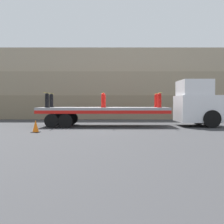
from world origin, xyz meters
The scene contains 14 objects.
ground_plane centered at (0.00, 0.00, 0.00)m, with size 120.00×120.00×0.00m, color #38383A.
rock_cliff centered at (0.00, 8.15, 3.29)m, with size 60.00×3.30×6.59m.
truck_cab centered at (6.19, 0.00, 1.47)m, with size 2.63×2.59×2.98m.
flatbed_trailer centered at (-0.52, 0.00, 1.00)m, with size 8.27×2.63×1.23m.
fire_hydrant_black_near_0 centered at (-3.54, -0.56, 1.67)m, with size 0.32×0.55×0.92m.
fire_hydrant_black_far_0 centered at (-3.54, 0.56, 1.67)m, with size 0.32×0.55×0.92m.
fire_hydrant_red_near_1 centered at (0.00, -0.56, 1.67)m, with size 0.32×0.55×0.92m.
fire_hydrant_red_far_1 centered at (0.00, 0.56, 1.67)m, with size 0.32×0.55×0.92m.
fire_hydrant_red_near_2 centered at (3.54, -0.56, 1.67)m, with size 0.32×0.55×0.92m.
fire_hydrant_red_far_2 centered at (3.54, 0.56, 1.67)m, with size 0.32×0.55×0.92m.
cargo_strap_rear centered at (-3.54, 0.00, 2.15)m, with size 0.05×2.73×0.01m.
cargo_strap_middle centered at (0.00, 0.00, 2.15)m, with size 0.05×2.73×0.01m.
cargo_strap_front centered at (3.54, 0.00, 2.15)m, with size 0.05×2.73×0.01m.
traffic_cone centered at (-3.39, -3.44, 0.32)m, with size 0.41×0.41×0.65m.
Camera 1 is at (0.55, -16.24, 1.54)m, focal length 40.00 mm.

